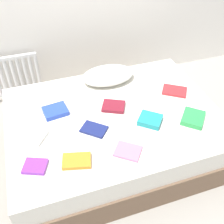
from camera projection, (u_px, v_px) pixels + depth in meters
The scene contains 14 objects.
ground_plane at pixel (114, 149), 2.84m from camera, with size 8.00×8.00×0.00m, color #9E998E.
bed at pixel (114, 133), 2.68m from camera, with size 2.00×1.50×0.50m.
radiator at pixel (14, 75), 3.25m from camera, with size 0.61×0.04×0.52m.
pillow at pixel (108, 75), 2.86m from camera, with size 0.56×0.35×0.14m, color white.
textbook_teal at pixel (150, 120), 2.41m from camera, with size 0.20×0.18×0.05m, color teal.
textbook_pink at pixel (128, 151), 2.15m from camera, with size 0.20×0.16×0.02m, color pink.
textbook_green at pixel (193, 118), 2.43m from camera, with size 0.22×0.19×0.05m, color green.
textbook_orange at pixel (77, 161), 2.07m from camera, with size 0.22×0.15×0.03m, color orange.
textbook_navy at pixel (94, 129), 2.34m from camera, with size 0.22×0.15×0.02m, color navy.
textbook_blue at pixel (55, 111), 2.50m from camera, with size 0.22×0.18×0.04m, color #2847B7.
textbook_maroon at pixel (114, 106), 2.56m from camera, with size 0.21×0.17×0.03m, color maroon.
textbook_red at pixel (174, 91), 2.76m from camera, with size 0.24×0.17×0.02m, color red.
textbook_purple at pixel (35, 166), 2.04m from camera, with size 0.17×0.14×0.03m, color purple.
textbook_white at pixel (35, 136), 2.27m from camera, with size 0.18×0.18×0.03m, color white.
Camera 1 is at (-0.61, -1.77, 2.17)m, focal length 43.03 mm.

